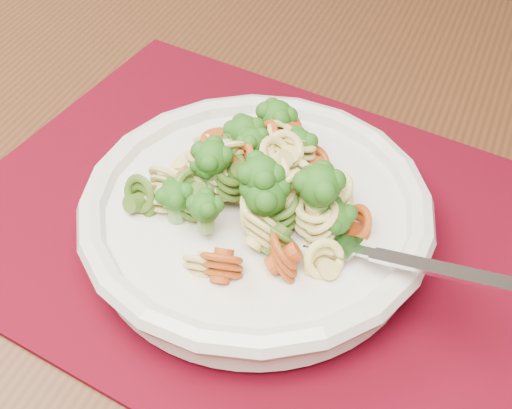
{
  "coord_description": "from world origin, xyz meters",
  "views": [
    {
      "loc": [
        0.29,
        -0.21,
        1.12
      ],
      "look_at": [
        0.3,
        0.15,
        0.77
      ],
      "focal_mm": 50.0,
      "sensor_mm": 36.0,
      "label": 1
    }
  ],
  "objects": [
    {
      "name": "dining_table",
      "position": [
        0.34,
        0.27,
        0.64
      ],
      "size": [
        1.76,
        1.5,
        0.73
      ],
      "rotation": [
        0.0,
        0.0,
        -0.42
      ],
      "color": "#472714",
      "rests_on": "ground"
    },
    {
      "name": "placemat",
      "position": [
        0.3,
        0.16,
        0.73
      ],
      "size": [
        0.55,
        0.52,
        0.0
      ],
      "primitive_type": "cube",
      "rotation": [
        0.0,
        0.0,
        -0.56
      ],
      "color": "#51030E",
      "rests_on": "dining_table"
    },
    {
      "name": "pasta_bowl",
      "position": [
        0.3,
        0.15,
        0.76
      ],
      "size": [
        0.25,
        0.25,
        0.05
      ],
      "color": "beige",
      "rests_on": "placemat"
    },
    {
      "name": "pasta_broccoli_heap",
      "position": [
        0.3,
        0.15,
        0.78
      ],
      "size": [
        0.21,
        0.21,
        0.06
      ],
      "primitive_type": null,
      "color": "#DBBF6C",
      "rests_on": "pasta_bowl"
    },
    {
      "name": "fork",
      "position": [
        0.35,
        0.1,
        0.77
      ],
      "size": [
        0.16,
        0.13,
        0.08
      ],
      "primitive_type": null,
      "rotation": [
        0.0,
        -0.35,
        -0.66
      ],
      "color": "silver",
      "rests_on": "pasta_bowl"
    }
  ]
}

